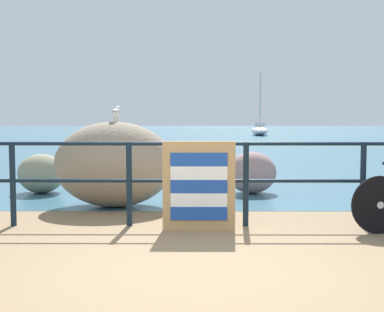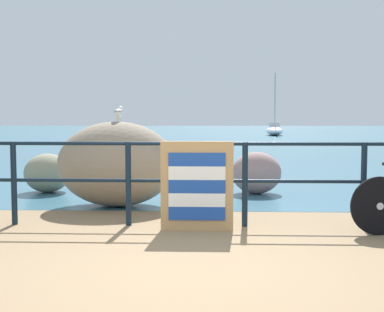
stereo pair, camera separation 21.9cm
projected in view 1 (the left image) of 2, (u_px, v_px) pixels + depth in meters
The scene contains 9 objects.
ground_plane at pixel (193, 147), 24.29m from camera, with size 120.00×120.00×0.10m, color #846B4C.
sea_surface at pixel (194, 132), 52.01m from camera, with size 120.00×90.00×0.01m, color #38667A.
promenade_railing at pixel (187, 174), 6.13m from camera, with size 7.13×0.07×1.02m.
folded_deckchair_stack at pixel (199, 186), 5.88m from camera, with size 0.84×0.10×1.04m.
breakwater_boulder_main at pixel (114, 164), 7.47m from camera, with size 1.75×1.21×1.26m.
breakwater_boulder_left at pixel (41, 173), 8.89m from camera, with size 0.81×0.79×0.69m.
breakwater_boulder_right at pixel (252, 173), 8.85m from camera, with size 0.86×0.70×0.73m.
seagull at pixel (116, 112), 7.51m from camera, with size 0.14×0.34×0.23m.
sailboat at pixel (260, 130), 40.42m from camera, with size 1.59×4.48×4.90m.
Camera 1 is at (0.09, -4.25, 1.30)m, focal length 47.52 mm.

